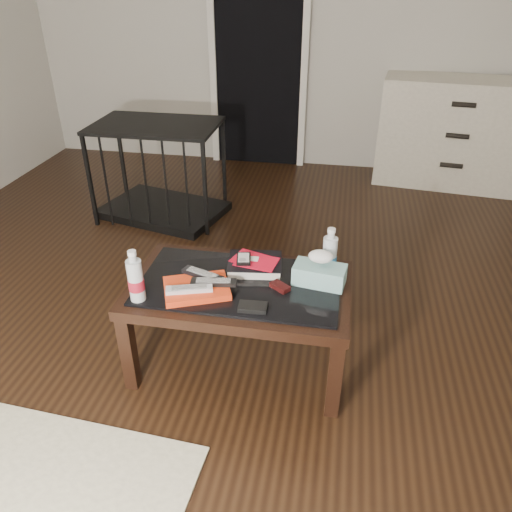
{
  "coord_description": "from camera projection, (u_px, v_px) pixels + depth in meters",
  "views": [
    {
      "loc": [
        0.43,
        -2.23,
        1.71
      ],
      "look_at": [
        0.08,
        -0.29,
        0.55
      ],
      "focal_mm": 35.0,
      "sensor_mm": 36.0,
      "label": 1
    }
  ],
  "objects": [
    {
      "name": "ground",
      "position": [
        252.0,
        313.0,
        2.83
      ],
      "size": [
        5.0,
        5.0,
        0.0
      ],
      "primitive_type": "plane",
      "color": "black",
      "rests_on": "ground"
    },
    {
      "name": "doorway",
      "position": [
        259.0,
        52.0,
        4.46
      ],
      "size": [
        0.9,
        0.08,
        2.07
      ],
      "color": "black",
      "rests_on": "ground"
    },
    {
      "name": "coffee_table",
      "position": [
        240.0,
        294.0,
        2.29
      ],
      "size": [
        1.0,
        0.6,
        0.46
      ],
      "color": "black",
      "rests_on": "ground"
    },
    {
      "name": "dresser",
      "position": [
        451.0,
        133.0,
        4.28
      ],
      "size": [
        1.25,
        0.64,
        0.9
      ],
      "rotation": [
        0.0,
        0.0,
        -0.12
      ],
      "color": "beige",
      "rests_on": "ground"
    },
    {
      "name": "pet_crate",
      "position": [
        161.0,
        186.0,
        3.83
      ],
      "size": [
        1.02,
        0.8,
        0.71
      ],
      "rotation": [
        0.0,
        0.0,
        -0.25
      ],
      "color": "black",
      "rests_on": "ground"
    },
    {
      "name": "magazines",
      "position": [
        197.0,
        288.0,
        2.19
      ],
      "size": [
        0.34,
        0.3,
        0.03
      ],
      "primitive_type": "cube",
      "rotation": [
        0.0,
        0.0,
        0.39
      ],
      "color": "red",
      "rests_on": "coffee_table"
    },
    {
      "name": "remote_silver",
      "position": [
        189.0,
        289.0,
        2.14
      ],
      "size": [
        0.21,
        0.11,
        0.02
      ],
      "primitive_type": "cube",
      "rotation": [
        0.0,
        0.0,
        0.31
      ],
      "color": "silver",
      "rests_on": "magazines"
    },
    {
      "name": "remote_black_front",
      "position": [
        214.0,
        282.0,
        2.19
      ],
      "size": [
        0.2,
        0.08,
        0.02
      ],
      "primitive_type": "cube",
      "rotation": [
        0.0,
        0.0,
        0.14
      ],
      "color": "black",
      "rests_on": "magazines"
    },
    {
      "name": "remote_black_back",
      "position": [
        203.0,
        274.0,
        2.24
      ],
      "size": [
        0.21,
        0.11,
        0.02
      ],
      "primitive_type": "cube",
      "rotation": [
        0.0,
        0.0,
        -0.34
      ],
      "color": "black",
      "rests_on": "magazines"
    },
    {
      "name": "textbook",
      "position": [
        255.0,
        265.0,
        2.35
      ],
      "size": [
        0.27,
        0.23,
        0.05
      ],
      "primitive_type": "cube",
      "rotation": [
        0.0,
        0.0,
        0.13
      ],
      "color": "black",
      "rests_on": "coffee_table"
    },
    {
      "name": "dvd_mailers",
      "position": [
        253.0,
        259.0,
        2.34
      ],
      "size": [
        0.22,
        0.19,
        0.01
      ],
      "primitive_type": "cube",
      "rotation": [
        0.0,
        0.0,
        -0.32
      ],
      "color": "red",
      "rests_on": "textbook"
    },
    {
      "name": "ipod",
      "position": [
        244.0,
        259.0,
        2.32
      ],
      "size": [
        0.08,
        0.11,
        0.02
      ],
      "primitive_type": "cube",
      "rotation": [
        0.0,
        0.0,
        0.18
      ],
      "color": "black",
      "rests_on": "dvd_mailers"
    },
    {
      "name": "flip_phone",
      "position": [
        280.0,
        287.0,
        2.21
      ],
      "size": [
        0.1,
        0.09,
        0.02
      ],
      "primitive_type": "cube",
      "rotation": [
        0.0,
        0.0,
        -0.66
      ],
      "color": "black",
      "rests_on": "coffee_table"
    },
    {
      "name": "wallet",
      "position": [
        253.0,
        307.0,
        2.08
      ],
      "size": [
        0.12,
        0.08,
        0.02
      ],
      "primitive_type": "cube",
      "rotation": [
        0.0,
        0.0,
        0.06
      ],
      "color": "black",
      "rests_on": "coffee_table"
    },
    {
      "name": "water_bottle_left",
      "position": [
        135.0,
        276.0,
        2.09
      ],
      "size": [
        0.08,
        0.08,
        0.24
      ],
      "primitive_type": "cylinder",
      "rotation": [
        0.0,
        0.0,
        0.25
      ],
      "color": "silver",
      "rests_on": "coffee_table"
    },
    {
      "name": "water_bottle_right",
      "position": [
        330.0,
        252.0,
        2.26
      ],
      "size": [
        0.08,
        0.08,
        0.24
      ],
      "primitive_type": "cylinder",
      "rotation": [
        0.0,
        0.0,
        -0.33
      ],
      "color": "silver",
      "rests_on": "coffee_table"
    },
    {
      "name": "tissue_box",
      "position": [
        319.0,
        275.0,
        2.23
      ],
      "size": [
        0.24,
        0.15,
        0.09
      ],
      "primitive_type": "cube",
      "rotation": [
        0.0,
        0.0,
        -0.14
      ],
      "color": "teal",
      "rests_on": "coffee_table"
    }
  ]
}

